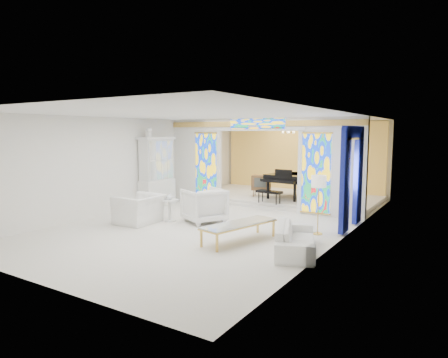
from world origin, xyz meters
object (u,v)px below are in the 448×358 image
Objects in this scene: armchair_right at (204,205)px; sofa at (296,238)px; tv_console at (261,183)px; china_cabinet at (157,172)px; armchair_left at (140,209)px; grand_piano at (295,178)px; coffee_table at (239,224)px.

armchair_right is 0.53× the size of sofa.
armchair_right is at bearing -103.47° from tv_console.
armchair_right is 3.54m from sofa.
china_cabinet is 3.52× the size of tv_console.
armchair_left is 4.76m from sofa.
armchair_left is (1.42, -2.33, -0.77)m from china_cabinet.
china_cabinet is at bearing -86.33° from armchair_right.
armchair_right is 0.39× the size of grand_piano.
sofa is at bearing -61.65° from grand_piano.
sofa is (6.17, -2.59, -0.88)m from china_cabinet.
armchair_right is (2.88, -1.28, -0.68)m from china_cabinet.
armchair_right is 1.38× the size of tv_console.
china_cabinet is 1.29× the size of coffee_table.
china_cabinet is at bearing 151.97° from coffee_table.
armchair_left is 3.33m from coffee_table.
china_cabinet is 3.23m from armchair_right.
china_cabinet is 3.85m from tv_console.
grand_piano reaches higher than armchair_right.
armchair_right is at bearing 146.23° from coffee_table.
armchair_left is 1.58× the size of tv_console.
tv_console is at bearing -158.62° from grand_piano.
china_cabinet is at bearing -135.24° from grand_piano.
armchair_right is 2.24m from coffee_table.
armchair_left reaches higher than sofa.
china_cabinet reaches higher than coffee_table.
grand_piano is at bearing -1.49° from tv_console.
coffee_table is 5.68m from tv_console.
china_cabinet is 1.36× the size of sofa.
grand_piano is at bearing 38.61° from china_cabinet.
china_cabinet is at bearing -150.68° from tv_console.
armchair_left reaches higher than coffee_table.
tv_console is at bearing 12.28° from sofa.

